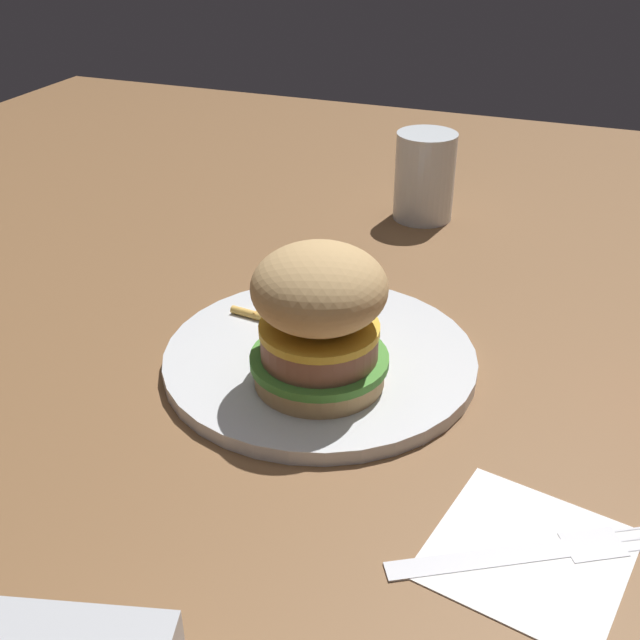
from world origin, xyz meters
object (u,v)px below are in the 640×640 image
(fries_pile, at_px, (297,310))
(drink_glass, at_px, (424,180))
(napkin, at_px, (528,553))
(plate, at_px, (320,358))
(sandwich, at_px, (319,317))
(fork, at_px, (531,550))

(fries_pile, relative_size, drink_glass, 1.06)
(fries_pile, distance_m, napkin, 0.30)
(plate, bearing_deg, drink_glass, -89.92)
(plate, height_order, sandwich, sandwich)
(napkin, distance_m, fork, 0.00)
(sandwich, distance_m, drink_glass, 0.37)
(napkin, xyz_separation_m, drink_glass, (0.19, -0.48, 0.04))
(fries_pile, xyz_separation_m, fork, (-0.23, 0.20, -0.01))
(fries_pile, height_order, napkin, fries_pile)
(plate, distance_m, drink_glass, 0.34)
(sandwich, relative_size, drink_glass, 1.12)
(plate, xyz_separation_m, napkin, (-0.19, 0.15, -0.01))
(fries_pile, relative_size, napkin, 0.96)
(napkin, bearing_deg, drink_glass, -68.61)
(sandwich, xyz_separation_m, fries_pile, (0.06, -0.09, -0.05))
(fries_pile, distance_m, fork, 0.30)
(plate, xyz_separation_m, fries_pile, (0.04, -0.05, 0.01))
(sandwich, bearing_deg, napkin, 147.89)
(sandwich, xyz_separation_m, fork, (-0.18, 0.11, -0.06))
(napkin, distance_m, drink_glass, 0.52)
(sandwich, xyz_separation_m, napkin, (-0.17, 0.11, -0.07))
(plate, height_order, fries_pile, fries_pile)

